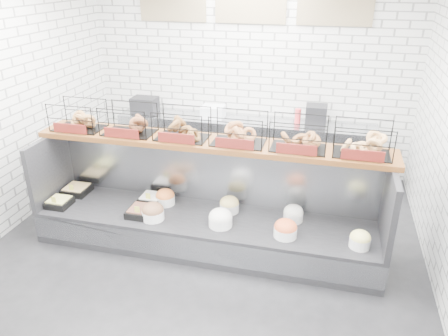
# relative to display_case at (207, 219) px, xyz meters

# --- Properties ---
(ground) EXTENTS (5.50, 5.50, 0.00)m
(ground) POSITION_rel_display_case_xyz_m (0.00, -0.34, -0.33)
(ground) COLOR black
(ground) RESTS_ON ground
(room_shell) EXTENTS (5.02, 5.51, 3.01)m
(room_shell) POSITION_rel_display_case_xyz_m (0.00, 0.26, 1.73)
(room_shell) COLOR silver
(room_shell) RESTS_ON ground
(display_case) EXTENTS (4.00, 0.90, 1.20)m
(display_case) POSITION_rel_display_case_xyz_m (0.00, 0.00, 0.00)
(display_case) COLOR black
(display_case) RESTS_ON ground
(bagel_shelf) EXTENTS (4.10, 0.50, 0.40)m
(bagel_shelf) POSITION_rel_display_case_xyz_m (0.00, 0.18, 1.06)
(bagel_shelf) COLOR #4E2910
(bagel_shelf) RESTS_ON display_case
(prep_counter) EXTENTS (4.00, 0.60, 1.20)m
(prep_counter) POSITION_rel_display_case_xyz_m (-0.01, 2.09, 0.14)
(prep_counter) COLOR #93969B
(prep_counter) RESTS_ON ground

